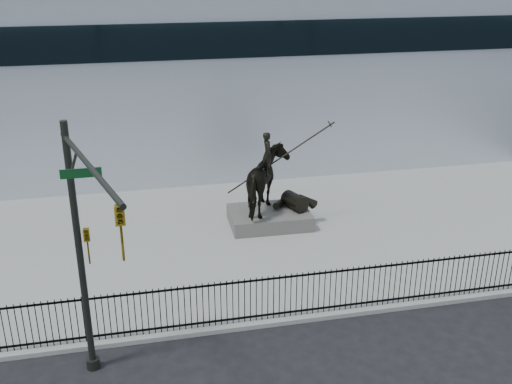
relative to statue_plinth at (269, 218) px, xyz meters
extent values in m
plane|color=black|center=(0.16, -7.96, -0.45)|extent=(120.00, 120.00, 0.00)
cube|color=#989895|center=(0.16, -0.96, -0.38)|extent=(30.00, 12.00, 0.15)
cube|color=silver|center=(0.16, 12.04, 4.05)|extent=(44.00, 14.00, 9.00)
cube|color=black|center=(0.16, -6.71, -0.15)|extent=(22.00, 0.05, 0.05)
cube|color=black|center=(0.16, -6.71, 1.10)|extent=(22.00, 0.05, 0.05)
cube|color=black|center=(0.16, -6.71, 0.45)|extent=(22.00, 0.03, 1.50)
cube|color=#53524C|center=(0.00, 0.00, 0.00)|extent=(3.30, 2.31, 0.61)
imported|color=black|center=(0.00, 0.00, 1.60)|extent=(2.26, 2.62, 2.59)
imported|color=black|center=(-0.10, 0.00, 2.78)|extent=(0.43, 0.65, 1.75)
cylinder|color=black|center=(0.35, -0.01, 2.51)|extent=(4.16, 0.16, 2.63)
cylinder|color=black|center=(-6.84, -7.76, -0.30)|extent=(0.36, 0.36, 0.30)
cylinder|color=black|center=(-6.84, -7.76, 3.05)|extent=(0.18, 0.18, 7.00)
cylinder|color=black|center=(-6.24, -9.88, 6.15)|extent=(1.47, 4.84, 0.12)
imported|color=#A68612|center=(-5.64, -12.01, 5.52)|extent=(0.18, 0.22, 1.10)
imported|color=#A68612|center=(-6.62, -7.76, 3.25)|extent=(0.16, 0.20, 1.00)
cube|color=#0C3F19|center=(-6.48, -8.96, 5.65)|extent=(0.90, 0.03, 0.22)
camera|label=1|loc=(-5.36, -21.90, 10.16)|focal=42.00mm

